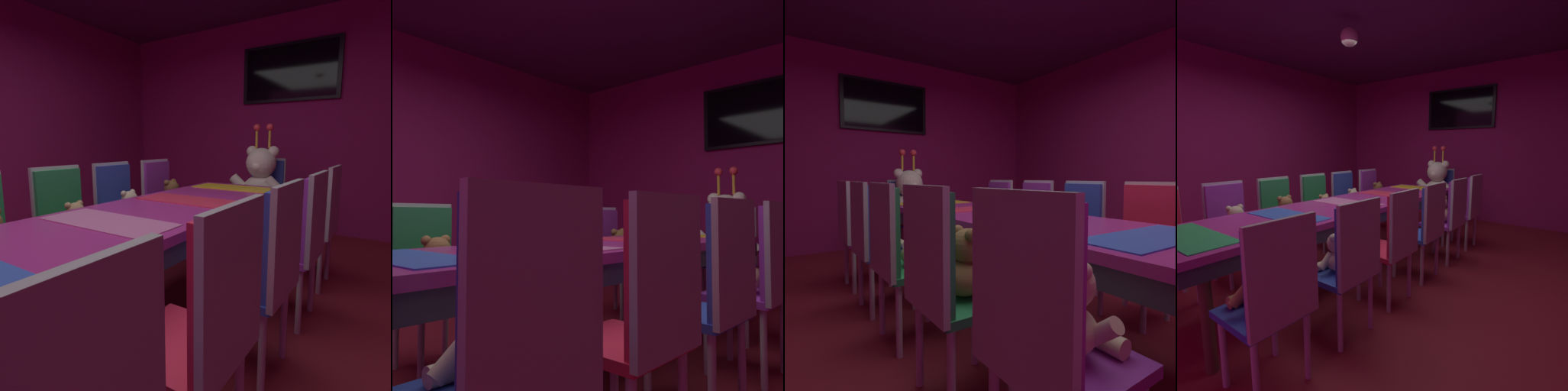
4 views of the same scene
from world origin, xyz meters
TOP-DOWN VIEW (x-y plane):
  - ground_plane at (0.00, 0.00)m, footprint 7.90×7.90m
  - wall_back at (0.00, 3.20)m, footprint 5.20×0.12m
  - banquet_table at (0.00, 0.00)m, footprint 0.90×3.66m
  - chair_left_2 at (-0.84, -0.29)m, footprint 0.42×0.41m
  - teddy_left_2 at (-0.70, -0.29)m, footprint 0.27×0.35m
  - chair_left_3 at (-0.84, 0.32)m, footprint 0.42×0.41m
  - teddy_left_3 at (-0.70, 0.32)m, footprint 0.22×0.29m
  - chair_left_4 at (-0.84, 0.88)m, footprint 0.42×0.41m
  - teddy_left_4 at (-0.69, 0.88)m, footprint 0.24×0.31m
  - chair_left_5 at (-0.83, 1.49)m, footprint 0.42×0.41m
  - teddy_left_5 at (-0.68, 1.49)m, footprint 0.27×0.35m
  - chair_right_1 at (0.83, -0.89)m, footprint 0.42×0.41m
  - teddy_right_1 at (0.69, -0.89)m, footprint 0.23×0.30m
  - chair_right_2 at (0.82, -0.31)m, footprint 0.42×0.41m
  - chair_right_3 at (0.81, 0.28)m, footprint 0.42×0.41m
  - chair_right_4 at (0.82, 0.87)m, footprint 0.42×0.41m
  - teddy_right_4 at (0.67, 0.87)m, footprint 0.26×0.34m
  - teddy_right_5 at (0.66, 1.49)m, footprint 0.26×0.34m
  - throne_chair at (0.00, 2.38)m, footprint 0.41×0.42m
  - king_teddy_bear at (0.00, 2.21)m, footprint 0.71×0.55m
  - wall_tv at (0.00, 3.11)m, footprint 1.25×0.06m

SIDE VIEW (x-z plane):
  - ground_plane at x=0.00m, z-range 0.00..0.00m
  - teddy_left_3 at x=-0.70m, z-range 0.44..0.71m
  - teddy_right_1 at x=0.69m, z-range 0.44..0.72m
  - teddy_left_4 at x=-0.69m, z-range 0.44..0.73m
  - teddy_right_5 at x=0.66m, z-range 0.44..0.76m
  - teddy_right_4 at x=0.67m, z-range 0.44..0.76m
  - chair_left_2 at x=-0.84m, z-range 0.10..1.09m
  - chair_left_3 at x=-0.84m, z-range 0.10..1.09m
  - chair_left_4 at x=-0.84m, z-range 0.10..1.09m
  - chair_left_5 at x=-0.83m, z-range 0.10..1.09m
  - chair_right_1 at x=0.83m, z-range 0.10..1.09m
  - chair_right_2 at x=0.82m, z-range 0.10..1.09m
  - chair_right_3 at x=0.81m, z-range 0.10..1.09m
  - chair_right_4 at x=0.82m, z-range 0.10..1.09m
  - throne_chair at x=0.00m, z-range 0.10..1.09m
  - teddy_left_5 at x=-0.68m, z-range 0.43..0.76m
  - teddy_left_2 at x=-0.70m, z-range 0.43..0.76m
  - banquet_table at x=0.00m, z-range 0.29..1.03m
  - king_teddy_bear at x=0.00m, z-range 0.29..1.20m
  - wall_back at x=0.00m, z-range 0.00..2.80m
  - wall_tv at x=0.00m, z-range 1.69..2.41m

